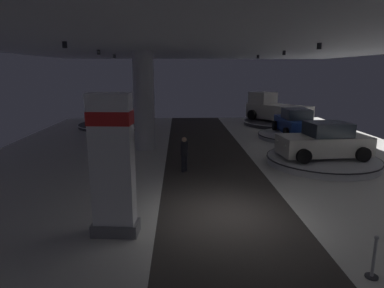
# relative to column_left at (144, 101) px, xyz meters

# --- Properties ---
(ground) EXTENTS (24.00, 44.00, 0.06)m
(ground) POSITION_rel_column_left_xyz_m (3.50, -9.28, -2.77)
(ground) COLOR silver
(ceiling_with_spotlights) EXTENTS (24.00, 44.00, 0.39)m
(ceiling_with_spotlights) POSITION_rel_column_left_xyz_m (3.50, -9.28, 2.80)
(ceiling_with_spotlights) COLOR silver
(column_left) EXTENTS (1.17, 1.17, 5.50)m
(column_left) POSITION_rel_column_left_xyz_m (0.00, 0.00, 0.00)
(column_left) COLOR silver
(column_left) RESTS_ON ground
(brand_sign_pylon) EXTENTS (1.31, 0.75, 3.91)m
(brand_sign_pylon) POSITION_rel_column_left_xyz_m (0.20, -10.34, -0.73)
(brand_sign_pylon) COLOR slate
(brand_sign_pylon) RESTS_ON ground
(display_platform_mid_right) EXTENTS (5.31, 5.31, 0.35)m
(display_platform_mid_right) POSITION_rel_column_left_xyz_m (8.92, -3.63, -2.56)
(display_platform_mid_right) COLOR #B7B7BC
(display_platform_mid_right) RESTS_ON ground
(display_car_mid_right) EXTENTS (4.34, 2.49, 1.71)m
(display_car_mid_right) POSITION_rel_column_left_xyz_m (8.95, -3.62, -1.63)
(display_car_mid_right) COLOR silver
(display_car_mid_right) RESTS_ON display_platform_mid_right
(display_platform_deep_left) EXTENTS (5.79, 5.79, 0.26)m
(display_platform_deep_left) POSITION_rel_column_left_xyz_m (-3.25, 7.91, -2.60)
(display_platform_deep_left) COLOR #333338
(display_platform_deep_left) RESTS_ON ground
(display_car_deep_left) EXTENTS (4.36, 4.10, 1.71)m
(display_car_deep_left) POSITION_rel_column_left_xyz_m (-3.23, 7.89, -1.72)
(display_car_deep_left) COLOR red
(display_car_deep_left) RESTS_ON display_platform_deep_left
(display_platform_far_right) EXTENTS (4.84, 4.84, 0.30)m
(display_platform_far_right) POSITION_rel_column_left_xyz_m (9.70, 2.64, -2.58)
(display_platform_far_right) COLOR #B7B7BC
(display_platform_far_right) RESTS_ON ground
(display_car_far_right) EXTENTS (2.32, 4.29, 1.71)m
(display_car_far_right) POSITION_rel_column_left_xyz_m (9.70, 2.61, -1.68)
(display_car_far_right) COLOR navy
(display_car_far_right) RESTS_ON display_platform_far_right
(display_platform_deep_right) EXTENTS (5.76, 5.76, 0.32)m
(display_platform_deep_right) POSITION_rel_column_left_xyz_m (10.28, 8.40, -2.57)
(display_platform_deep_right) COLOR #333338
(display_platform_deep_right) RESTS_ON ground
(pickup_truck_deep_right) EXTENTS (4.88, 5.49, 2.30)m
(pickup_truck_deep_right) POSITION_rel_column_left_xyz_m (10.09, 8.65, -1.50)
(pickup_truck_deep_right) COLOR silver
(pickup_truck_deep_right) RESTS_ON display_platform_deep_right
(visitor_walking_near) EXTENTS (0.32, 0.32, 1.59)m
(visitor_walking_near) POSITION_rel_column_left_xyz_m (2.20, -4.58, -1.84)
(visitor_walking_near) COLOR black
(visitor_walking_near) RESTS_ON ground
(stanchion_b) EXTENTS (0.28, 0.28, 1.01)m
(stanchion_b) POSITION_rel_column_left_xyz_m (6.21, -12.59, -2.38)
(stanchion_b) COLOR #333338
(stanchion_b) RESTS_ON ground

